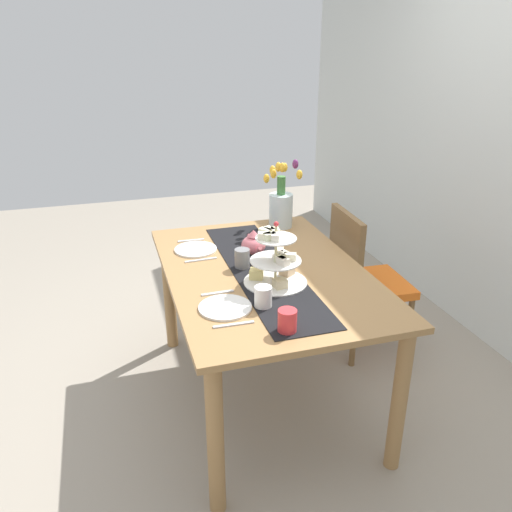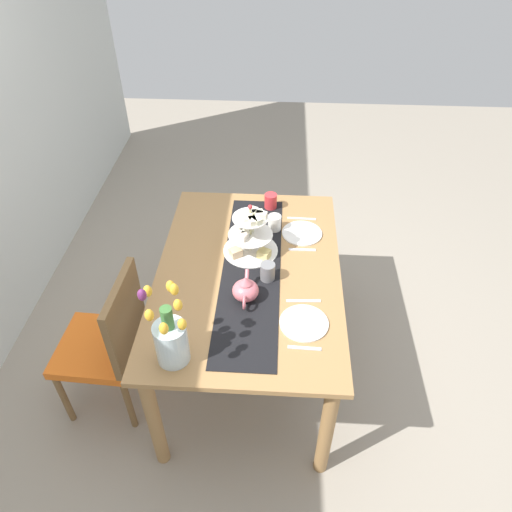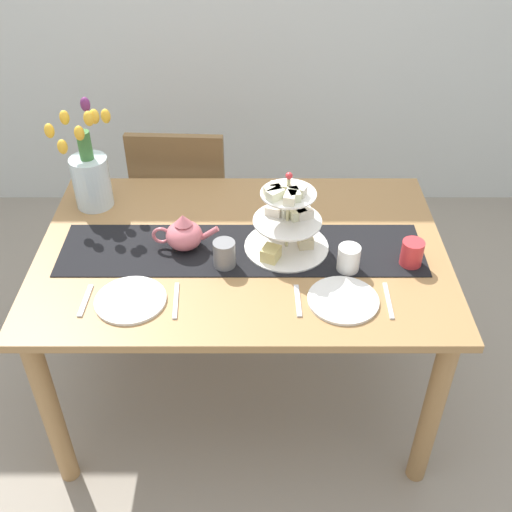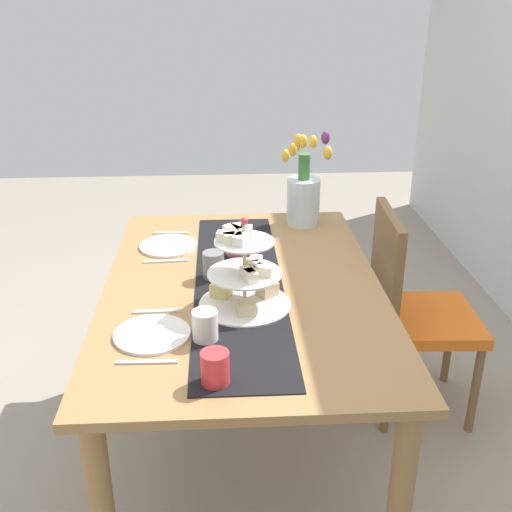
{
  "view_description": "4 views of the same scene",
  "coord_description": "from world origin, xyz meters",
  "px_view_note": "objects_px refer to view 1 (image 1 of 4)",
  "views": [
    {
      "loc": [
        2.22,
        -0.72,
        1.84
      ],
      "look_at": [
        0.06,
        -0.07,
        0.87
      ],
      "focal_mm": 36.15,
      "sensor_mm": 36.0,
      "label": 1
    },
    {
      "loc": [
        -1.84,
        -0.15,
        2.47
      ],
      "look_at": [
        0.09,
        -0.03,
        0.79
      ],
      "focal_mm": 33.55,
      "sensor_mm": 36.0,
      "label": 2
    },
    {
      "loc": [
        0.05,
        -1.74,
        2.09
      ],
      "look_at": [
        0.05,
        -0.08,
        0.79
      ],
      "focal_mm": 42.97,
      "sensor_mm": 36.0,
      "label": 3
    },
    {
      "loc": [
        1.92,
        -0.07,
        1.73
      ],
      "look_at": [
        -0.07,
        0.05,
        0.84
      ],
      "focal_mm": 43.04,
      "sensor_mm": 36.0,
      "label": 4
    }
  ],
  "objects_px": {
    "mug_grey": "(242,258)",
    "tulip_vase": "(281,205)",
    "knife_left": "(201,260)",
    "mug_orange": "(287,321)",
    "chair_left": "(362,276)",
    "mug_white_text": "(263,297)",
    "teapot": "(253,244)",
    "fork_left": "(191,240)",
    "tiered_cake_stand": "(275,261)",
    "dining_table": "(265,290)",
    "dinner_plate_left": "(196,249)",
    "knife_right": "(234,324)",
    "fork_right": "(218,293)",
    "dinner_plate_right": "(225,307)"
  },
  "relations": [
    {
      "from": "dinner_plate_left",
      "to": "knife_left",
      "type": "bearing_deg",
      "value": 0.0
    },
    {
      "from": "mug_grey",
      "to": "tulip_vase",
      "type": "bearing_deg",
      "value": 143.58
    },
    {
      "from": "mug_orange",
      "to": "fork_left",
      "type": "bearing_deg",
      "value": -170.01
    },
    {
      "from": "mug_white_text",
      "to": "tulip_vase",
      "type": "bearing_deg",
      "value": 156.57
    },
    {
      "from": "fork_left",
      "to": "knife_left",
      "type": "height_order",
      "value": "same"
    },
    {
      "from": "mug_grey",
      "to": "mug_white_text",
      "type": "distance_m",
      "value": 0.42
    },
    {
      "from": "teapot",
      "to": "fork_right",
      "type": "relative_size",
      "value": 1.59
    },
    {
      "from": "teapot",
      "to": "dinner_plate_left",
      "type": "xyz_separation_m",
      "value": [
        -0.15,
        -0.28,
        -0.05
      ]
    },
    {
      "from": "dining_table",
      "to": "mug_grey",
      "type": "relative_size",
      "value": 15.27
    },
    {
      "from": "dinner_plate_left",
      "to": "fork_left",
      "type": "relative_size",
      "value": 1.53
    },
    {
      "from": "chair_left",
      "to": "dinner_plate_left",
      "type": "xyz_separation_m",
      "value": [
        -0.06,
        -0.99,
        0.27
      ]
    },
    {
      "from": "dining_table",
      "to": "chair_left",
      "type": "distance_m",
      "value": 0.78
    },
    {
      "from": "knife_left",
      "to": "mug_orange",
      "type": "relative_size",
      "value": 1.79
    },
    {
      "from": "knife_right",
      "to": "fork_right",
      "type": "bearing_deg",
      "value": 180.0
    },
    {
      "from": "tulip_vase",
      "to": "dinner_plate_left",
      "type": "relative_size",
      "value": 1.78
    },
    {
      "from": "dinner_plate_right",
      "to": "mug_white_text",
      "type": "distance_m",
      "value": 0.17
    },
    {
      "from": "dining_table",
      "to": "dinner_plate_right",
      "type": "height_order",
      "value": "dinner_plate_right"
    },
    {
      "from": "tulip_vase",
      "to": "dinner_plate_left",
      "type": "bearing_deg",
      "value": -68.01
    },
    {
      "from": "dining_table",
      "to": "teapot",
      "type": "xyz_separation_m",
      "value": [
        -0.2,
        0.0,
        0.17
      ]
    },
    {
      "from": "chair_left",
      "to": "fork_right",
      "type": "relative_size",
      "value": 6.07
    },
    {
      "from": "dining_table",
      "to": "chair_left",
      "type": "height_order",
      "value": "chair_left"
    },
    {
      "from": "tulip_vase",
      "to": "mug_grey",
      "type": "distance_m",
      "value": 0.66
    },
    {
      "from": "chair_left",
      "to": "mug_orange",
      "type": "height_order",
      "value": "chair_left"
    },
    {
      "from": "knife_left",
      "to": "fork_right",
      "type": "height_order",
      "value": "same"
    },
    {
      "from": "knife_left",
      "to": "mug_orange",
      "type": "height_order",
      "value": "mug_orange"
    },
    {
      "from": "teapot",
      "to": "fork_left",
      "type": "relative_size",
      "value": 1.59
    },
    {
      "from": "fork_left",
      "to": "mug_orange",
      "type": "height_order",
      "value": "mug_orange"
    },
    {
      "from": "tiered_cake_stand",
      "to": "mug_grey",
      "type": "xyz_separation_m",
      "value": [
        -0.21,
        -0.1,
        -0.06
      ]
    },
    {
      "from": "dinner_plate_left",
      "to": "mug_white_text",
      "type": "distance_m",
      "value": 0.73
    },
    {
      "from": "dinner_plate_left",
      "to": "fork_left",
      "type": "bearing_deg",
      "value": 180.0
    },
    {
      "from": "tulip_vase",
      "to": "mug_orange",
      "type": "distance_m",
      "value": 1.23
    },
    {
      "from": "tiered_cake_stand",
      "to": "chair_left",
      "type": "bearing_deg",
      "value": 122.17
    },
    {
      "from": "tiered_cake_stand",
      "to": "teapot",
      "type": "xyz_separation_m",
      "value": [
        -0.36,
        -0.0,
        -0.05
      ]
    },
    {
      "from": "chair_left",
      "to": "mug_white_text",
      "type": "relative_size",
      "value": 9.58
    },
    {
      "from": "mug_grey",
      "to": "dinner_plate_right",
      "type": "bearing_deg",
      "value": -25.25
    },
    {
      "from": "dining_table",
      "to": "fork_left",
      "type": "bearing_deg",
      "value": -150.21
    },
    {
      "from": "teapot",
      "to": "knife_right",
      "type": "bearing_deg",
      "value": -22.75
    },
    {
      "from": "tiered_cake_stand",
      "to": "dinner_plate_right",
      "type": "relative_size",
      "value": 1.32
    },
    {
      "from": "tulip_vase",
      "to": "mug_white_text",
      "type": "distance_m",
      "value": 1.03
    },
    {
      "from": "teapot",
      "to": "fork_left",
      "type": "bearing_deg",
      "value": -135.86
    },
    {
      "from": "mug_grey",
      "to": "tiered_cake_stand",
      "type": "bearing_deg",
      "value": 25.87
    },
    {
      "from": "knife_left",
      "to": "mug_white_text",
      "type": "height_order",
      "value": "mug_white_text"
    },
    {
      "from": "mug_grey",
      "to": "teapot",
      "type": "bearing_deg",
      "value": 145.12
    },
    {
      "from": "fork_left",
      "to": "chair_left",
      "type": "bearing_deg",
      "value": 78.41
    },
    {
      "from": "dinner_plate_left",
      "to": "fork_right",
      "type": "relative_size",
      "value": 1.53
    },
    {
      "from": "dining_table",
      "to": "tulip_vase",
      "type": "relative_size",
      "value": 3.55
    },
    {
      "from": "fork_right",
      "to": "mug_orange",
      "type": "bearing_deg",
      "value": 25.56
    },
    {
      "from": "knife_left",
      "to": "knife_right",
      "type": "distance_m",
      "value": 0.68
    },
    {
      "from": "dining_table",
      "to": "mug_white_text",
      "type": "relative_size",
      "value": 15.27
    },
    {
      "from": "tiered_cake_stand",
      "to": "fork_left",
      "type": "height_order",
      "value": "tiered_cake_stand"
    }
  ]
}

